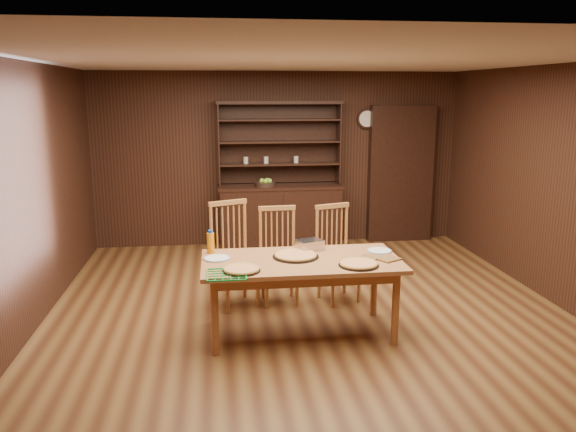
{
  "coord_description": "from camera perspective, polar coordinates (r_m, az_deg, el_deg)",
  "views": [
    {
      "loc": [
        -0.94,
        -5.44,
        2.31
      ],
      "look_at": [
        -0.18,
        0.4,
        0.99
      ],
      "focal_mm": 35.0,
      "sensor_mm": 36.0,
      "label": 1
    }
  ],
  "objects": [
    {
      "name": "fruit_bowl",
      "position": [
        8.27,
        -2.3,
        3.33
      ],
      "size": [
        0.3,
        0.3,
        0.12
      ],
      "color": "black",
      "rests_on": "china_hutch"
    },
    {
      "name": "room_shell",
      "position": [
        5.57,
        2.42,
        5.03
      ],
      "size": [
        6.0,
        6.0,
        6.0
      ],
      "color": "silver",
      "rests_on": "floor"
    },
    {
      "name": "foil_dish",
      "position": [
        5.64,
        2.21,
        -2.94
      ],
      "size": [
        0.3,
        0.26,
        0.1
      ],
      "primitive_type": "cube",
      "rotation": [
        0.0,
        0.0,
        0.37
      ],
      "color": "silver",
      "rests_on": "dining_table"
    },
    {
      "name": "pizza_left",
      "position": [
        5.0,
        -4.76,
        -5.42
      ],
      "size": [
        0.34,
        0.34,
        0.04
      ],
      "color": "black",
      "rests_on": "dining_table"
    },
    {
      "name": "doorway",
      "position": [
        8.9,
        11.35,
        4.2
      ],
      "size": [
        1.0,
        0.18,
        2.1
      ],
      "primitive_type": "cube",
      "color": "black",
      "rests_on": "floor"
    },
    {
      "name": "chair_center",
      "position": [
        6.25,
        -0.97,
        -3.64
      ],
      "size": [
        0.46,
        0.44,
        1.06
      ],
      "rotation": [
        0.0,
        0.0,
        0.05
      ],
      "color": "#AB723A",
      "rests_on": "floor"
    },
    {
      "name": "pizza_center",
      "position": [
        5.39,
        0.79,
        -4.02
      ],
      "size": [
        0.44,
        0.44,
        0.04
      ],
      "color": "black",
      "rests_on": "dining_table"
    },
    {
      "name": "cooling_rack",
      "position": [
        4.92,
        -6.26,
        -5.88
      ],
      "size": [
        0.38,
        0.38,
        0.02
      ],
      "primitive_type": null,
      "rotation": [
        0.0,
        0.0,
        0.15
      ],
      "color": "#0B9633",
      "rests_on": "dining_table"
    },
    {
      "name": "china_hutch",
      "position": [
        8.43,
        -0.81,
        0.84
      ],
      "size": [
        1.84,
        0.52,
        2.17
      ],
      "color": "black",
      "rests_on": "floor"
    },
    {
      "name": "plate_left",
      "position": [
        5.38,
        -7.24,
        -4.28
      ],
      "size": [
        0.26,
        0.26,
        0.02
      ],
      "color": "white",
      "rests_on": "dining_table"
    },
    {
      "name": "dining_table",
      "position": [
        5.35,
        1.35,
        -5.27
      ],
      "size": [
        1.87,
        0.94,
        0.75
      ],
      "color": "#B06A3D",
      "rests_on": "floor"
    },
    {
      "name": "pot_holder_a",
      "position": [
        5.41,
        10.05,
        -4.27
      ],
      "size": [
        0.27,
        0.27,
        0.01
      ],
      "primitive_type": "cube",
      "rotation": [
        0.0,
        0.0,
        0.51
      ],
      "color": "#A9131F",
      "rests_on": "dining_table"
    },
    {
      "name": "wall_clock",
      "position": [
        8.72,
        7.99,
        9.76
      ],
      "size": [
        0.3,
        0.05,
        0.3
      ],
      "color": "black",
      "rests_on": "room_shell"
    },
    {
      "name": "floor",
      "position": [
        5.99,
        2.28,
        -10.11
      ],
      "size": [
        6.0,
        6.0,
        0.0
      ],
      "primitive_type": "plane",
      "color": "brown",
      "rests_on": "ground"
    },
    {
      "name": "plate_right",
      "position": [
        5.65,
        9.26,
        -3.5
      ],
      "size": [
        0.25,
        0.25,
        0.02
      ],
      "color": "white",
      "rests_on": "dining_table"
    },
    {
      "name": "chair_left",
      "position": [
        6.19,
        -5.66,
        -3.43
      ],
      "size": [
        0.6,
        0.59,
        1.14
      ],
      "rotation": [
        0.0,
        0.0,
        0.39
      ],
      "color": "#AB723A",
      "rests_on": "floor"
    },
    {
      "name": "pot_holder_b",
      "position": [
        5.43,
        8.29,
        -4.17
      ],
      "size": [
        0.25,
        0.25,
        0.01
      ],
      "primitive_type": "cube",
      "rotation": [
        0.0,
        0.0,
        -0.72
      ],
      "color": "#A9131F",
      "rests_on": "dining_table"
    },
    {
      "name": "juice_bottle",
      "position": [
        5.56,
        -7.87,
        -2.67
      ],
      "size": [
        0.07,
        0.07,
        0.23
      ],
      "color": "orange",
      "rests_on": "dining_table"
    },
    {
      "name": "pizza_right",
      "position": [
        5.17,
        7.19,
        -4.85
      ],
      "size": [
        0.37,
        0.37,
        0.04
      ],
      "color": "black",
      "rests_on": "dining_table"
    },
    {
      "name": "chair_right",
      "position": [
        6.33,
        4.88,
        -3.41
      ],
      "size": [
        0.55,
        0.53,
        1.08
      ],
      "rotation": [
        0.0,
        0.0,
        0.31
      ],
      "color": "#AB723A",
      "rests_on": "floor"
    }
  ]
}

